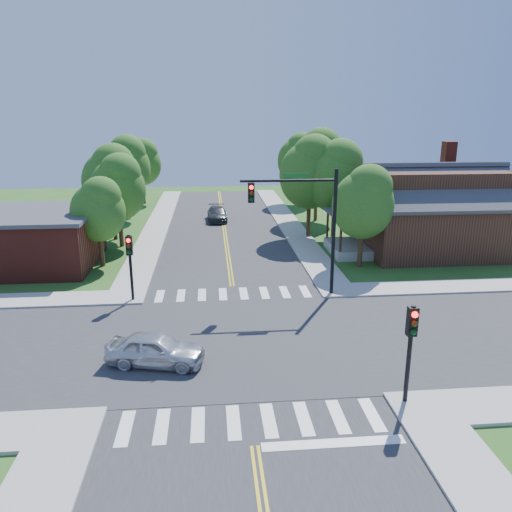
{
  "coord_description": "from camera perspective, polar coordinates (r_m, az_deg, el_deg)",
  "views": [
    {
      "loc": [
        -1.2,
        -20.82,
        10.12
      ],
      "look_at": [
        1.34,
        6.46,
        2.2
      ],
      "focal_mm": 35.0,
      "sensor_mm": 36.0,
      "label": 1
    }
  ],
  "objects": [
    {
      "name": "signal_pole_nw",
      "position": [
        27.78,
        -14.22,
        0.04
      ],
      "size": [
        0.34,
        0.42,
        3.8
      ],
      "color": "black",
      "rests_on": "ground"
    },
    {
      "name": "signal_mast_ne",
      "position": [
        27.41,
        5.56,
        4.96
      ],
      "size": [
        5.3,
        0.42,
        7.2
      ],
      "color": "black",
      "rests_on": "ground"
    },
    {
      "name": "sidewalk_ne",
      "position": [
        41.63,
        19.0,
        1.26
      ],
      "size": [
        40.0,
        40.0,
        0.14
      ],
      "color": "#9E9B93",
      "rests_on": "ground"
    },
    {
      "name": "tree_w_b",
      "position": [
        41.96,
        -16.16,
        8.66
      ],
      "size": [
        4.6,
        4.37,
        7.83
      ],
      "color": "#382314",
      "rests_on": "ground"
    },
    {
      "name": "tree_e_a",
      "position": [
        33.62,
        12.31,
        6.22
      ],
      "size": [
        4.09,
        3.88,
        6.95
      ],
      "color": "#382314",
      "rests_on": "ground"
    },
    {
      "name": "tree_w_d",
      "position": [
        58.5,
        -12.85,
        10.53
      ],
      "size": [
        4.33,
        4.11,
        7.36
      ],
      "color": "#382314",
      "rests_on": "ground"
    },
    {
      "name": "tree_house",
      "position": [
        41.23,
        6.31,
        9.69
      ],
      "size": [
        5.0,
        4.75,
        8.5
      ],
      "color": "#382314",
      "rests_on": "ground"
    },
    {
      "name": "crosswalk_north",
      "position": [
        28.86,
        -2.61,
        -4.32
      ],
      "size": [
        8.85,
        2.0,
        0.01
      ],
      "color": "white",
      "rests_on": "ground"
    },
    {
      "name": "signal_pole_se",
      "position": [
        18.24,
        17.3,
        -8.79
      ],
      "size": [
        0.34,
        0.42,
        3.8
      ],
      "color": "black",
      "rests_on": "ground"
    },
    {
      "name": "sidewalk_nw",
      "position": [
        40.71,
        -26.16,
        0.14
      ],
      "size": [
        40.0,
        40.0,
        0.14
      ],
      "color": "#9E9B93",
      "rests_on": "ground"
    },
    {
      "name": "tree_w_c",
      "position": [
        49.89,
        -14.65,
        10.11
      ],
      "size": [
        4.8,
        4.56,
        8.15
      ],
      "color": "#382314",
      "rests_on": "ground"
    },
    {
      "name": "crosswalk_south",
      "position": [
        17.8,
        -0.55,
        -18.35
      ],
      "size": [
        8.85,
        2.0,
        0.01
      ],
      "color": "white",
      "rests_on": "ground"
    },
    {
      "name": "tree_w_a",
      "position": [
        34.72,
        -17.52,
        5.25
      ],
      "size": [
        3.61,
        3.43,
        6.14
      ],
      "color": "#382314",
      "rests_on": "ground"
    },
    {
      "name": "stop_bar",
      "position": [
        17.05,
        8.85,
        -20.49
      ],
      "size": [
        4.6,
        0.45,
        0.09
      ],
      "primitive_type": "cube",
      "color": "white",
      "rests_on": "ground"
    },
    {
      "name": "intersection_patch",
      "position": [
        23.18,
        -1.84,
        -9.77
      ],
      "size": [
        10.2,
        10.2,
        0.06
      ],
      "primitive_type": "cube",
      "color": "#2D2D30",
      "rests_on": "ground"
    },
    {
      "name": "tree_e_d",
      "position": [
        56.92,
        4.98,
        11.16
      ],
      "size": [
        4.72,
        4.48,
        8.02
      ],
      "color": "#382314",
      "rests_on": "ground"
    },
    {
      "name": "building_nw",
      "position": [
        37.34,
        -25.54,
        1.78
      ],
      "size": [
        10.4,
        8.4,
        3.73
      ],
      "color": "maroon",
      "rests_on": "ground"
    },
    {
      "name": "house_ne",
      "position": [
        39.25,
        19.41,
        5.24
      ],
      "size": [
        13.05,
        8.8,
        7.11
      ],
      "color": "#301E11",
      "rests_on": "ground"
    },
    {
      "name": "car_dgrey",
      "position": [
        48.34,
        -4.47,
        4.78
      ],
      "size": [
        2.01,
        4.59,
        1.31
      ],
      "primitive_type": "imported",
      "rotation": [
        0.0,
        0.0,
        0.02
      ],
      "color": "#34383A",
      "rests_on": "ground"
    },
    {
      "name": "centerline",
      "position": [
        23.16,
        -1.85,
        -9.67
      ],
      "size": [
        0.3,
        90.0,
        0.01
      ],
      "color": "yellow",
      "rests_on": "ground"
    },
    {
      "name": "road_ew",
      "position": [
        23.17,
        -1.84,
        -9.71
      ],
      "size": [
        90.0,
        10.0,
        0.04
      ],
      "primitive_type": "cube",
      "color": "#2D2D30",
      "rests_on": "ground"
    },
    {
      "name": "tree_e_b",
      "position": [
        40.61,
        9.21,
        9.2
      ],
      "size": [
        4.82,
        4.58,
        8.2
      ],
      "color": "#382314",
      "rests_on": "ground"
    },
    {
      "name": "ground",
      "position": [
        23.18,
        -1.84,
        -9.77
      ],
      "size": [
        100.0,
        100.0,
        0.0
      ],
      "primitive_type": "plane",
      "color": "#29581B",
      "rests_on": "ground"
    },
    {
      "name": "car_silver",
      "position": [
        21.31,
        -11.41,
        -10.49
      ],
      "size": [
        3.34,
        4.73,
        1.38
      ],
      "primitive_type": "imported",
      "rotation": [
        0.0,
        0.0,
        1.35
      ],
      "color": "silver",
      "rests_on": "ground"
    },
    {
      "name": "tree_bldg",
      "position": [
        39.58,
        -15.46,
        7.75
      ],
      "size": [
        4.27,
        4.05,
        7.25
      ],
      "color": "#382314",
      "rests_on": "ground"
    },
    {
      "name": "tree_e_c",
      "position": [
        48.04,
        7.11,
        10.81
      ],
      "size": [
        5.18,
        4.92,
        8.81
      ],
      "color": "#382314",
      "rests_on": "ground"
    },
    {
      "name": "road_ns",
      "position": [
        23.17,
        -1.84,
        -9.73
      ],
      "size": [
        10.0,
        90.0,
        0.04
      ],
      "primitive_type": "cube",
      "color": "#2D2D30",
      "rests_on": "ground"
    }
  ]
}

